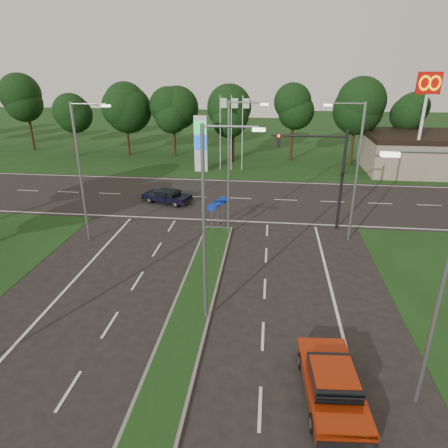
# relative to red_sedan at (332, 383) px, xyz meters

# --- Properties ---
(ground) EXTENTS (160.00, 160.00, 0.00)m
(ground) POSITION_rel_red_sedan_xyz_m (-6.00, -1.80, -0.68)
(ground) COLOR black
(ground) RESTS_ON ground
(verge_far) EXTENTS (160.00, 50.00, 0.02)m
(verge_far) POSITION_rel_red_sedan_xyz_m (-6.00, 53.20, -0.68)
(verge_far) COLOR #183210
(verge_far) RESTS_ON ground
(cross_road) EXTENTS (160.00, 12.00, 0.02)m
(cross_road) POSITION_rel_red_sedan_xyz_m (-6.00, 22.20, -0.68)
(cross_road) COLOR black
(cross_road) RESTS_ON ground
(median_kerb) EXTENTS (2.00, 26.00, 0.12)m
(median_kerb) POSITION_rel_red_sedan_xyz_m (-6.00, 2.20, -0.62)
(median_kerb) COLOR slate
(median_kerb) RESTS_ON ground
(commercial_building) EXTENTS (16.00, 9.00, 4.00)m
(commercial_building) POSITION_rel_red_sedan_xyz_m (16.00, 34.20, 1.32)
(commercial_building) COLOR gray
(commercial_building) RESTS_ON ground
(streetlight_median_near) EXTENTS (2.53, 0.22, 9.00)m
(streetlight_median_near) POSITION_rel_red_sedan_xyz_m (-5.00, 4.20, 4.40)
(streetlight_median_near) COLOR gray
(streetlight_median_near) RESTS_ON ground
(streetlight_median_far) EXTENTS (2.53, 0.22, 9.00)m
(streetlight_median_far) POSITION_rel_red_sedan_xyz_m (-5.00, 14.20, 4.40)
(streetlight_median_far) COLOR gray
(streetlight_median_far) RESTS_ON ground
(streetlight_left_far) EXTENTS (2.53, 0.22, 9.00)m
(streetlight_left_far) POSITION_rel_red_sedan_xyz_m (-14.30, 12.20, 4.40)
(streetlight_left_far) COLOR gray
(streetlight_left_far) RESTS_ON ground
(streetlight_right_far) EXTENTS (2.53, 0.22, 9.00)m
(streetlight_right_far) POSITION_rel_red_sedan_xyz_m (2.80, 14.20, 4.40)
(streetlight_right_far) COLOR gray
(streetlight_right_far) RESTS_ON ground
(streetlight_right_near) EXTENTS (2.53, 0.22, 9.00)m
(streetlight_right_near) POSITION_rel_red_sedan_xyz_m (2.80, 0.20, 4.40)
(streetlight_right_near) COLOR gray
(streetlight_right_near) RESTS_ON ground
(traffic_signal) EXTENTS (5.10, 0.42, 7.00)m
(traffic_signal) POSITION_rel_red_sedan_xyz_m (1.19, 16.20, 3.98)
(traffic_signal) COLOR black
(traffic_signal) RESTS_ON ground
(median_signs) EXTENTS (1.16, 1.76, 2.38)m
(median_signs) POSITION_rel_red_sedan_xyz_m (-6.00, 14.60, 1.04)
(median_signs) COLOR gray
(median_signs) RESTS_ON ground
(gas_pylon) EXTENTS (5.80, 1.26, 8.00)m
(gas_pylon) POSITION_rel_red_sedan_xyz_m (-9.79, 31.25, 2.52)
(gas_pylon) COLOR silver
(gas_pylon) RESTS_ON ground
(mcdonalds_sign) EXTENTS (2.20, 0.47, 10.40)m
(mcdonalds_sign) POSITION_rel_red_sedan_xyz_m (12.00, 30.18, 7.31)
(mcdonalds_sign) COLOR silver
(mcdonalds_sign) RESTS_ON ground
(treeline_far) EXTENTS (6.00, 6.00, 9.90)m
(treeline_far) POSITION_rel_red_sedan_xyz_m (-5.90, 38.14, 6.16)
(treeline_far) COLOR black
(treeline_far) RESTS_ON ground
(red_sedan) EXTENTS (2.19, 4.69, 1.26)m
(red_sedan) POSITION_rel_red_sedan_xyz_m (0.00, 0.00, 0.00)
(red_sedan) COLOR maroon
(red_sedan) RESTS_ON ground
(navy_sedan) EXTENTS (4.38, 2.86, 1.12)m
(navy_sedan) POSITION_rel_red_sedan_xyz_m (-11.11, 20.34, -0.08)
(navy_sedan) COLOR black
(navy_sedan) RESTS_ON ground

